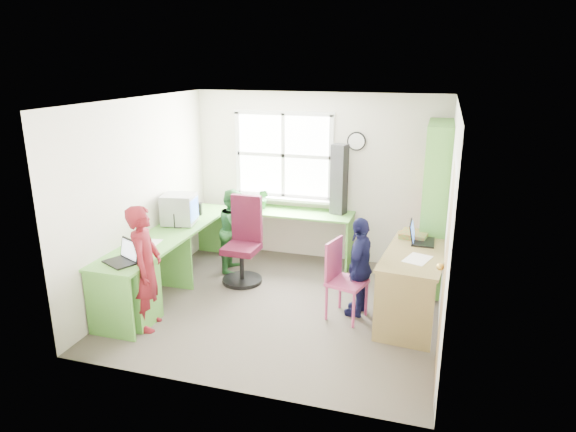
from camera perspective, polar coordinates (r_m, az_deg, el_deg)
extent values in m
cube|color=#464037|center=(6.23, -0.67, -10.02)|extent=(3.60, 3.40, 0.02)
cube|color=white|center=(5.57, -0.76, 12.77)|extent=(3.60, 3.40, 0.02)
cube|color=silver|center=(7.38, 3.27, 4.29)|extent=(3.60, 0.02, 2.40)
cube|color=silver|center=(4.27, -7.62, -5.44)|extent=(3.60, 0.02, 2.40)
cube|color=silver|center=(6.54, -16.04, 1.98)|extent=(0.02, 3.40, 2.40)
cube|color=silver|center=(5.54, 17.45, -0.81)|extent=(0.02, 3.40, 2.40)
cube|color=white|center=(7.43, -0.51, 6.76)|extent=(1.40, 0.01, 1.20)
cube|color=white|center=(7.42, -0.53, 6.75)|extent=(1.48, 0.04, 1.28)
cube|color=#9D7844|center=(4.62, 16.94, -6.98)|extent=(0.02, 0.82, 2.00)
sphere|color=gold|center=(4.93, 16.55, -5.43)|extent=(0.07, 0.07, 0.07)
cylinder|color=black|center=(7.15, 7.62, 8.23)|extent=(0.26, 0.03, 0.26)
cylinder|color=white|center=(7.13, 7.60, 8.21)|extent=(0.22, 0.01, 0.22)
cube|color=#62B146|center=(6.59, -12.97, -1.89)|extent=(0.60, 2.70, 0.03)
cube|color=#62B146|center=(7.29, 0.76, 0.37)|extent=(1.65, 0.56, 0.03)
cube|color=#62B146|center=(6.72, -12.76, -4.91)|extent=(0.56, 0.03, 0.72)
cube|color=#62B146|center=(5.72, -19.26, -9.52)|extent=(0.56, 0.03, 0.72)
cube|color=#62B146|center=(7.82, -8.09, -1.51)|extent=(0.56, 0.03, 0.72)
cube|color=#62B146|center=(7.24, 6.86, -3.00)|extent=(0.03, 0.52, 0.72)
cube|color=#62B146|center=(5.99, -17.20, -8.08)|extent=(0.54, 0.45, 0.72)
cube|color=olive|center=(5.82, 14.05, -4.02)|extent=(0.77, 1.44, 0.03)
cube|color=olive|center=(5.37, 12.63, -10.42)|extent=(0.60, 0.09, 0.77)
cube|color=olive|center=(6.59, 14.70, -5.30)|extent=(0.60, 0.09, 0.77)
cube|color=#62B146|center=(6.23, 15.87, -0.17)|extent=(0.30, 0.02, 2.10)
cube|color=#62B146|center=(7.20, 16.08, 2.08)|extent=(0.30, 0.02, 2.10)
cube|color=#62B146|center=(6.52, 16.72, 9.85)|extent=(0.30, 1.00, 0.02)
cube|color=#62B146|center=(7.04, 15.33, -6.73)|extent=(0.30, 1.00, 0.02)
cube|color=#62B146|center=(6.91, 15.56, -3.99)|extent=(0.30, 1.00, 0.02)
cube|color=#62B146|center=(6.78, 15.81, -0.99)|extent=(0.30, 1.00, 0.02)
cube|color=#62B146|center=(6.68, 16.07, 2.11)|extent=(0.30, 1.00, 0.02)
cube|color=#62B146|center=(6.60, 16.34, 5.30)|extent=(0.30, 1.00, 0.02)
cube|color=#62B146|center=(6.54, 16.61, 8.56)|extent=(0.30, 1.00, 0.02)
cube|color=red|center=(6.71, 15.33, -6.59)|extent=(0.25, 0.28, 0.27)
cube|color=#1B46A3|center=(7.00, 15.43, -5.51)|extent=(0.25, 0.30, 0.29)
cube|color=#20883F|center=(7.28, 15.51, -4.57)|extent=(0.25, 0.26, 0.30)
cube|color=yellow|center=(6.57, 15.59, -3.57)|extent=(0.25, 0.28, 0.30)
cube|color=#813688|center=(6.87, 15.67, -2.59)|extent=(0.25, 0.30, 0.32)
cube|color=orange|center=(7.16, 15.73, -1.95)|extent=(0.25, 0.26, 0.29)
cube|color=#282828|center=(6.45, 15.86, -0.33)|extent=(0.25, 0.28, 0.32)
cube|color=silver|center=(6.76, 15.92, 0.30)|extent=(0.25, 0.30, 0.29)
cube|color=red|center=(7.05, 15.98, 1.04)|extent=(0.25, 0.26, 0.30)
cube|color=#1B46A3|center=(6.35, 16.12, 2.79)|extent=(0.25, 0.28, 0.29)
cube|color=#20883F|center=(6.66, 16.19, 3.51)|extent=(0.25, 0.30, 0.30)
cube|color=yellow|center=(6.95, 16.24, 4.12)|extent=(0.25, 0.26, 0.32)
cube|color=#813688|center=(6.27, 16.41, 6.24)|extent=(0.25, 0.28, 0.30)
cube|color=orange|center=(6.59, 16.46, 6.80)|extent=(0.25, 0.30, 0.32)
cube|color=#282828|center=(6.89, 16.49, 7.06)|extent=(0.25, 0.26, 0.29)
cylinder|color=black|center=(6.86, -5.11, -7.10)|extent=(0.54, 0.54, 0.05)
cylinder|color=black|center=(6.77, -5.15, -5.43)|extent=(0.06, 0.06, 0.39)
cube|color=#420C1C|center=(6.69, -5.20, -3.65)|extent=(0.44, 0.44, 0.08)
cube|color=#420C1C|center=(6.75, -4.60, -0.23)|extent=(0.42, 0.09, 0.62)
cylinder|color=#BD3F71|center=(5.85, 4.28, -9.56)|extent=(0.04, 0.04, 0.42)
cylinder|color=#BD3F71|center=(5.72, 7.29, -10.32)|extent=(0.04, 0.04, 0.42)
cylinder|color=#BD3F71|center=(6.12, 5.80, -8.35)|extent=(0.04, 0.04, 0.42)
cylinder|color=#BD3F71|center=(5.99, 8.70, -9.04)|extent=(0.04, 0.04, 0.42)
cube|color=#BD3F71|center=(5.82, 6.59, -7.37)|extent=(0.48, 0.48, 0.04)
cube|color=#BD3F71|center=(5.80, 5.10, -4.82)|extent=(0.13, 0.37, 0.47)
cube|color=#939497|center=(6.88, -11.90, -0.79)|extent=(0.34, 0.28, 0.02)
cube|color=#939497|center=(6.83, -12.00, 0.79)|extent=(0.46, 0.43, 0.39)
cube|color=#3F72F2|center=(6.76, -10.35, 0.74)|extent=(0.06, 0.32, 0.28)
cube|color=black|center=(5.74, -18.17, -4.93)|extent=(0.41, 0.37, 0.02)
cube|color=black|center=(5.76, -17.16, -3.58)|extent=(0.33, 0.20, 0.22)
cube|color=white|center=(5.76, -17.24, -3.60)|extent=(0.28, 0.17, 0.18)
cube|color=black|center=(6.12, 14.78, -2.79)|extent=(0.25, 0.35, 0.02)
cube|color=black|center=(6.08, 13.63, -1.68)|extent=(0.06, 0.35, 0.23)
cube|color=#3F72F2|center=(6.08, 13.72, -1.68)|extent=(0.04, 0.30, 0.18)
cube|color=black|center=(6.73, -12.12, -0.44)|extent=(0.12, 0.12, 0.19)
cube|color=black|center=(7.23, -9.90, 0.77)|extent=(0.10, 0.10, 0.17)
cube|color=black|center=(7.11, 5.71, 4.05)|extent=(0.24, 0.22, 0.97)
cube|color=red|center=(6.28, 13.84, -2.00)|extent=(0.35, 0.35, 0.06)
cube|color=silver|center=(6.26, -15.01, -2.91)|extent=(0.22, 0.29, 0.00)
cube|color=silver|center=(5.61, 14.18, -4.65)|extent=(0.32, 0.38, 0.00)
imported|color=#307838|center=(7.40, -2.79, 1.89)|extent=(0.18, 0.16, 0.29)
imported|color=maroon|center=(5.70, -15.55, -5.58)|extent=(0.46, 0.58, 1.38)
imported|color=#28652B|center=(7.08, -5.94, -1.57)|extent=(0.51, 0.61, 1.15)
imported|color=#13153D|center=(5.88, 7.99, -5.57)|extent=(0.35, 0.70, 1.16)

